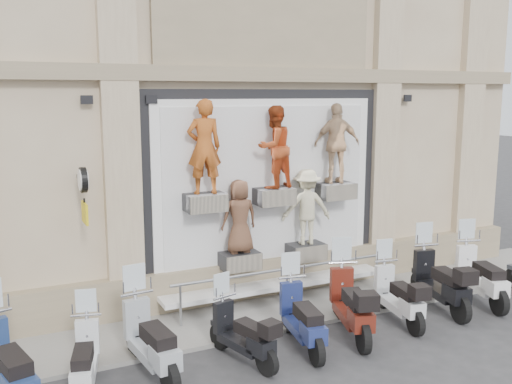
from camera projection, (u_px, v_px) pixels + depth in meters
ground at (341, 348)px, 10.11m from camera, size 90.00×90.00×0.00m
sidewalk at (284, 307)px, 11.96m from camera, size 16.00×2.20×0.08m
building at (199, 35)px, 15.29m from camera, size 14.00×8.60×12.00m
shop_vitrine at (274, 189)px, 12.16m from camera, size 5.60×0.88×4.30m
guard_rail at (287, 289)px, 11.80m from camera, size 5.06×0.10×0.93m
clock_sign_bracket at (83, 188)px, 10.14m from camera, size 0.10×0.80×1.02m
scooter_a at (5, 350)px, 8.08m from camera, size 1.11×2.22×1.73m
scooter_b at (84, 346)px, 8.58m from camera, size 0.93×1.81×1.41m
scooter_c at (150, 326)px, 9.01m from camera, size 0.81×2.11×1.67m
scooter_d at (242, 322)px, 9.49m from camera, size 0.92×1.81×1.41m
scooter_e at (302, 305)px, 10.01m from camera, size 0.90×2.01×1.58m
scooter_f at (351, 291)px, 10.53m from camera, size 1.24×2.19×1.71m
scooter_g at (398, 285)px, 11.16m from camera, size 0.88×1.95×1.53m
scooter_h at (440, 270)px, 11.81m from camera, size 1.01×2.19×1.71m
scooter_i at (481, 264)px, 12.22m from camera, size 1.20×2.17×1.69m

